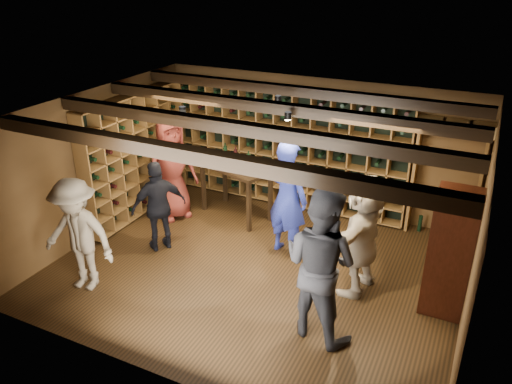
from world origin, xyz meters
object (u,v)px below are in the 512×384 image
at_px(man_grey_suit, 320,264).
at_px(guest_beige, 362,234).
at_px(tasting_table, 236,172).
at_px(man_blue_shirt, 287,198).
at_px(display_cabinet, 449,255).
at_px(guest_red_floral, 172,168).
at_px(guest_woman_black, 159,206).
at_px(guest_khaki, 78,235).

relative_size(man_grey_suit, guest_beige, 1.12).
bearing_deg(tasting_table, man_blue_shirt, -12.24).
distance_m(display_cabinet, man_blue_shirt, 2.54).
relative_size(man_blue_shirt, guest_red_floral, 1.02).
height_order(guest_woman_black, guest_khaki, guest_khaki).
distance_m(guest_khaki, guest_beige, 3.99).
distance_m(guest_khaki, tasting_table, 3.12).
height_order(display_cabinet, guest_khaki, display_cabinet).
bearing_deg(guest_khaki, guest_red_floral, 85.23).
height_order(guest_khaki, tasting_table, guest_khaki).
bearing_deg(man_grey_suit, man_blue_shirt, -41.56).
height_order(guest_red_floral, guest_khaki, guest_red_floral).
height_order(guest_red_floral, guest_woman_black, guest_red_floral).
xyz_separation_m(display_cabinet, man_blue_shirt, (-2.49, 0.46, 0.12)).
relative_size(display_cabinet, guest_red_floral, 0.92).
bearing_deg(guest_beige, guest_red_floral, -90.57).
height_order(display_cabinet, man_blue_shirt, man_blue_shirt).
distance_m(man_blue_shirt, man_grey_suit, 1.97).
xyz_separation_m(guest_red_floral, tasting_table, (1.04, 0.52, -0.08)).
relative_size(display_cabinet, man_grey_suit, 0.86).
bearing_deg(tasting_table, guest_red_floral, -135.04).
height_order(guest_beige, tasting_table, guest_beige).
height_order(display_cabinet, guest_beige, guest_beige).
bearing_deg(guest_red_floral, guest_beige, -71.88).
height_order(display_cabinet, man_grey_suit, man_grey_suit).
distance_m(man_grey_suit, guest_khaki, 3.44).
distance_m(man_blue_shirt, guest_khaki, 3.16).
bearing_deg(guest_beige, tasting_table, -104.58).
xyz_separation_m(man_blue_shirt, guest_khaki, (-2.29, -2.17, -0.12)).
bearing_deg(guest_khaki, display_cabinet, 12.92).
bearing_deg(man_grey_suit, guest_red_floral, -14.40).
height_order(man_blue_shirt, guest_khaki, man_blue_shirt).
height_order(guest_woman_black, tasting_table, guest_woman_black).
relative_size(man_grey_suit, guest_khaki, 1.19).
relative_size(guest_red_floral, guest_khaki, 1.11).
height_order(man_blue_shirt, guest_woman_black, man_blue_shirt).
bearing_deg(guest_khaki, man_grey_suit, 2.27).
bearing_deg(tasting_table, guest_woman_black, -91.33).
relative_size(man_grey_suit, tasting_table, 1.38).
distance_m(man_grey_suit, guest_woman_black, 3.14).
relative_size(guest_red_floral, guest_woman_black, 1.24).
relative_size(guest_khaki, tasting_table, 1.17).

